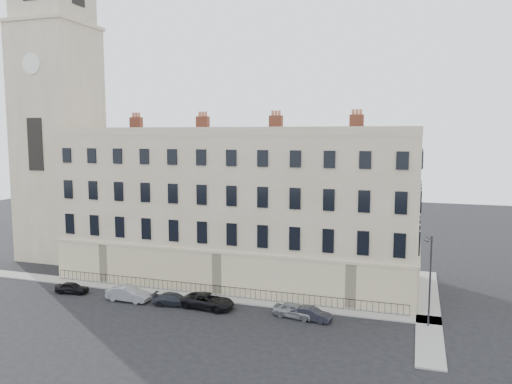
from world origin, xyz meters
TOP-DOWN VIEW (x-y plane):
  - ground at (0.00, 0.00)m, footprint 160.00×160.00m
  - terrace at (-5.97, 11.97)m, footprint 36.22×12.22m
  - church_tower at (-30.00, 14.00)m, footprint 8.00×8.13m
  - pavement_terrace at (-10.00, 5.00)m, footprint 48.00×2.00m
  - pavement_east_return at (13.00, 8.00)m, footprint 2.00×24.00m
  - railings at (-6.00, 5.40)m, footprint 35.00×0.04m
  - car_a at (-19.37, 1.96)m, footprint 3.30×1.74m
  - car_b at (-13.01, 1.71)m, footprint 4.10×1.48m
  - car_c at (-8.49, 1.95)m, footprint 3.96×2.12m
  - car_d at (-5.30, 2.20)m, footprint 4.83×2.53m
  - car_e at (2.37, 2.41)m, footprint 3.73×1.99m
  - car_f at (3.85, 2.18)m, footprint 3.44×1.58m
  - streetlamp at (12.91, 3.50)m, footprint 0.62×1.53m

SIDE VIEW (x-z plane):
  - ground at x=0.00m, z-range 0.00..0.00m
  - pavement_terrace at x=-10.00m, z-range 0.00..0.12m
  - pavement_east_return at x=13.00m, z-range 0.00..0.12m
  - car_a at x=-19.37m, z-range 0.00..1.07m
  - car_f at x=3.85m, z-range 0.00..1.09m
  - car_c at x=-8.49m, z-range 0.00..1.09m
  - railings at x=-6.00m, z-range 0.07..1.03m
  - car_e at x=2.37m, z-range 0.00..1.21m
  - car_d at x=-5.30m, z-range 0.00..1.30m
  - car_b at x=-13.01m, z-range 0.00..1.35m
  - streetlamp at x=12.91m, z-range 0.40..7.72m
  - terrace at x=-5.97m, z-range -1.00..16.00m
  - church_tower at x=-30.00m, z-range -3.34..40.66m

